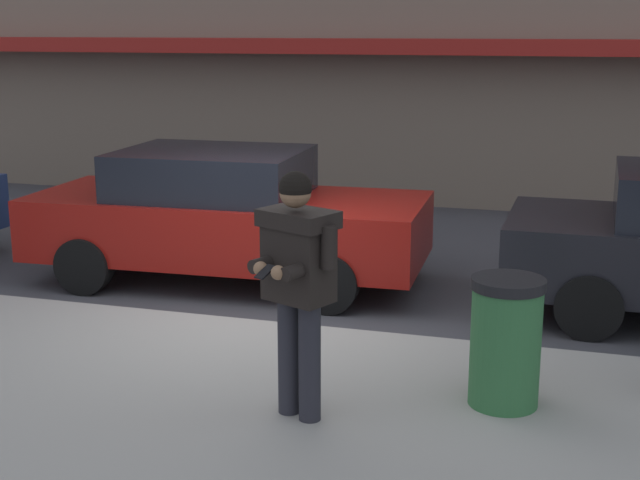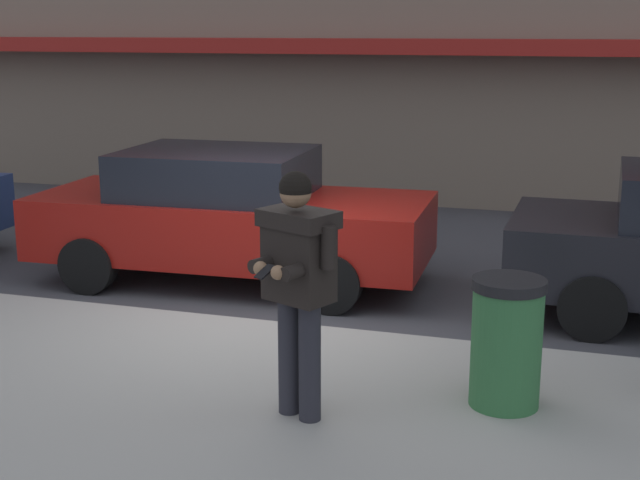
# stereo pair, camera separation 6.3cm
# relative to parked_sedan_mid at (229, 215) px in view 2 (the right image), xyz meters

# --- Properties ---
(ground_plane) EXTENTS (80.00, 80.00, 0.00)m
(ground_plane) POSITION_rel_parked_sedan_mid_xyz_m (0.96, -1.41, -0.79)
(ground_plane) COLOR #3D3D42
(sidewalk) EXTENTS (32.00, 5.30, 0.14)m
(sidewalk) POSITION_rel_parked_sedan_mid_xyz_m (1.96, -4.26, -0.72)
(sidewalk) COLOR #99968E
(sidewalk) RESTS_ON ground
(curb_paint_line) EXTENTS (28.00, 0.12, 0.01)m
(curb_paint_line) POSITION_rel_parked_sedan_mid_xyz_m (1.96, -1.36, -0.79)
(curb_paint_line) COLOR silver
(curb_paint_line) RESTS_ON ground
(parked_sedan_mid) EXTENTS (4.57, 2.06, 1.54)m
(parked_sedan_mid) POSITION_rel_parked_sedan_mid_xyz_m (0.00, 0.00, 0.00)
(parked_sedan_mid) COLOR maroon
(parked_sedan_mid) RESTS_ON ground
(man_texting_on_phone) EXTENTS (0.61, 0.65, 1.81)m
(man_texting_on_phone) POSITION_rel_parked_sedan_mid_xyz_m (2.04, -3.58, 0.46)
(man_texting_on_phone) COLOR #23232B
(man_texting_on_phone) RESTS_ON sidewalk
(trash_bin) EXTENTS (0.55, 0.55, 0.98)m
(trash_bin) POSITION_rel_parked_sedan_mid_xyz_m (3.45, -2.94, -0.16)
(trash_bin) COLOR #2D6638
(trash_bin) RESTS_ON sidewalk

